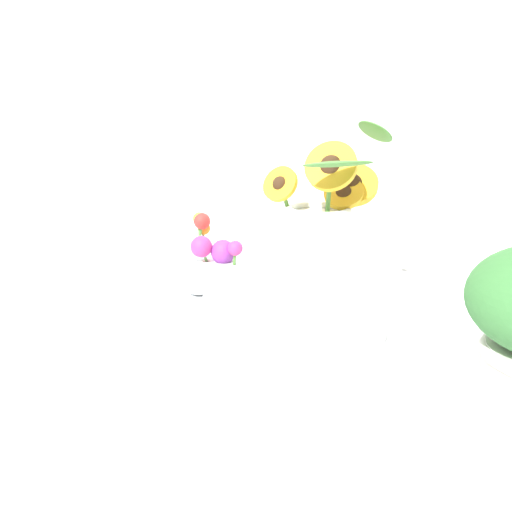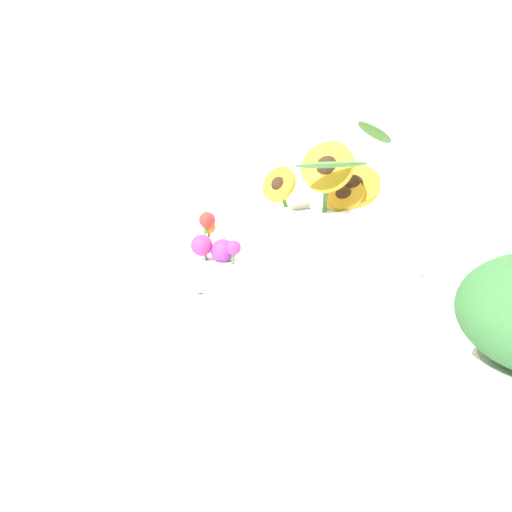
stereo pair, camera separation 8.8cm
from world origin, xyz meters
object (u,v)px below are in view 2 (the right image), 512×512
object	(u,v)px
vase_small_center	(226,278)
serving_tray	(256,316)
vase_bulb_right	(204,266)
mason_jar_sunflowers	(319,248)

from	to	relation	value
vase_small_center	serving_tray	bearing A→B (deg)	31.49
serving_tray	vase_bulb_right	bearing A→B (deg)	168.76
mason_jar_sunflowers	vase_small_center	distance (m)	0.18
mason_jar_sunflowers	vase_bulb_right	distance (m)	0.26
mason_jar_sunflowers	vase_bulb_right	xyz separation A→B (m)	(-0.25, 0.01, -0.07)
vase_small_center	vase_bulb_right	size ratio (longest dim) A/B	0.86
serving_tray	vase_bulb_right	xyz separation A→B (m)	(-0.14, 0.03, 0.07)
serving_tray	mason_jar_sunflowers	xyz separation A→B (m)	(0.11, 0.02, 0.14)
serving_tray	vase_small_center	world-z (taller)	vase_small_center
serving_tray	vase_bulb_right	size ratio (longest dim) A/B	2.84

